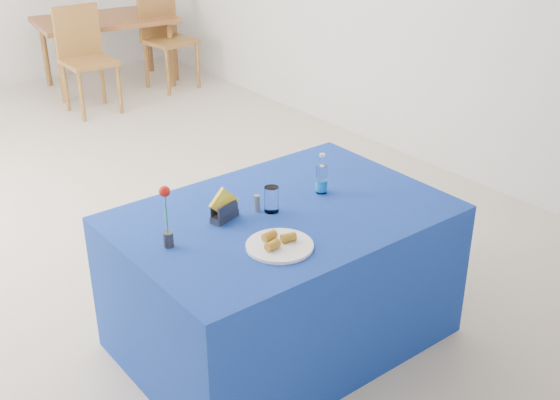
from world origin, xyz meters
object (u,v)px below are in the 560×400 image
object	(u,v)px
blue_table	(282,277)
chair_bg_right	(165,32)
chair_bg_left	(84,52)
plate	(280,246)
oak_table	(105,25)
water_bottle	(322,180)

from	to	relation	value
blue_table	chair_bg_right	xyz separation A→B (m)	(1.82, 4.36, 0.22)
blue_table	chair_bg_left	distance (m)	4.22
chair_bg_right	chair_bg_left	bearing A→B (deg)	-173.04
plate	chair_bg_left	world-z (taller)	chair_bg_left
oak_table	chair_bg_left	bearing A→B (deg)	-130.23
oak_table	plate	bearing A→B (deg)	-107.09
water_bottle	oak_table	xyz separation A→B (m)	(1.02, 4.71, -0.15)
chair_bg_left	chair_bg_right	distance (m)	1.05
plate	blue_table	distance (m)	0.52
blue_table	chair_bg_right	distance (m)	4.73
blue_table	oak_table	distance (m)	4.95
plate	oak_table	size ratio (longest dim) A/B	0.20
plate	oak_table	xyz separation A→B (m)	(1.54, 5.02, -0.09)
water_bottle	chair_bg_right	world-z (taller)	chair_bg_right
plate	chair_bg_left	distance (m)	4.52
chair_bg_right	plate	bearing A→B (deg)	-119.39
plate	chair_bg_left	bearing A→B (deg)	77.01
water_bottle	oak_table	bearing A→B (deg)	77.73
water_bottle	chair_bg_left	size ratio (longest dim) A/B	0.21
oak_table	chair_bg_left	xyz separation A→B (m)	(-0.53, -0.63, -0.09)
blue_table	oak_table	world-z (taller)	blue_table
blue_table	water_bottle	bearing A→B (deg)	9.50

